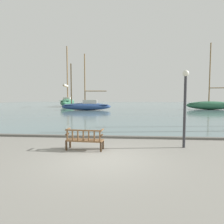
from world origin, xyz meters
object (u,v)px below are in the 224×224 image
at_px(lamp_post, 185,100).
at_px(sailboat_far_starboard, 68,102).
at_px(sailboat_centre_channel, 86,105).
at_px(park_bench, 85,139).
at_px(sailboat_nearest_port, 210,105).

bearing_deg(lamp_post, sailboat_far_starboard, 114.67).
relative_size(sailboat_centre_channel, lamp_post, 2.68).
relative_size(park_bench, lamp_post, 0.47).
bearing_deg(sailboat_far_starboard, park_bench, -71.67).
bearing_deg(park_bench, sailboat_nearest_port, 60.02).
bearing_deg(sailboat_far_starboard, sailboat_centre_channel, -60.22).
bearing_deg(sailboat_centre_channel, park_bench, -78.15).
xyz_separation_m(sailboat_nearest_port, sailboat_far_starboard, (-28.65, 9.09, 0.30)).
height_order(sailboat_nearest_port, lamp_post, sailboat_nearest_port).
distance_m(sailboat_nearest_port, sailboat_centre_channel, 21.76).
bearing_deg(lamp_post, park_bench, -170.01).
bearing_deg(park_bench, sailboat_centre_channel, 101.85).
bearing_deg(sailboat_nearest_port, park_bench, -119.98).
relative_size(sailboat_nearest_port, lamp_post, 3.32).
xyz_separation_m(sailboat_far_starboard, sailboat_centre_channel, (7.16, -12.51, -0.36)).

